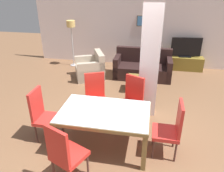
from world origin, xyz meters
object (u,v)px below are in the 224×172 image
object	(u,v)px
bottle	(144,72)
tv_stand	(184,63)
armchair	(91,69)
floor_lamp	(71,28)
dining_chair_head_right	(171,128)
coffee_table	(138,84)
dining_chair_far_right	(132,99)
dining_chair_head_left	(43,114)
dining_table	(104,118)
dining_chair_near_left	(65,152)
dining_chair_far_left	(96,95)
tv_screen	(186,48)
sofa	(143,68)

from	to	relation	value
bottle	tv_stand	distance (m)	2.28
tv_stand	armchair	bearing A→B (deg)	-156.61
bottle	floor_lamp	world-z (taller)	floor_lamp
dining_chair_head_right	coffee_table	distance (m)	2.59
dining_chair_far_right	dining_chair_head_left	bearing A→B (deg)	53.27
dining_table	armchair	distance (m)	3.33
dining_chair_head_left	floor_lamp	world-z (taller)	floor_lamp
dining_table	tv_stand	size ratio (longest dim) A/B	1.27
dining_table	dining_chair_near_left	bearing A→B (deg)	-113.55
dining_table	armchair	size ratio (longest dim) A/B	1.42
dining_chair_far_left	tv_stand	bearing A→B (deg)	-146.76
dining_chair_head_right	dining_chair_near_left	bearing A→B (deg)	120.04
dining_chair_far_left	tv_screen	distance (m)	4.19
dining_chair_far_right	coffee_table	xyz separation A→B (m)	(0.02, 1.56, -0.35)
dining_chair_far_right	armchair	distance (m)	2.72
dining_chair_far_left	floor_lamp	distance (m)	3.70
bottle	armchair	bearing A→B (deg)	162.74
dining_chair_head_left	coffee_table	bearing A→B (deg)	146.42
tv_stand	sofa	bearing A→B (deg)	-145.97
dining_chair_far_left	dining_chair_far_right	bearing A→B (deg)	155.11
dining_table	dining_chair_head_left	xyz separation A→B (m)	(-1.20, 0.00, -0.05)
armchair	tv_screen	world-z (taller)	tv_screen
dining_chair_near_left	dining_chair_far_left	xyz separation A→B (m)	(-0.00, 1.83, 0.00)
coffee_table	bottle	distance (m)	0.37
dining_chair_head_left	bottle	distance (m)	3.13
dining_chair_head_right	tv_stand	bearing A→B (deg)	-8.91
dining_table	floor_lamp	world-z (taller)	floor_lamp
dining_chair_far_right	dining_chair_head_left	size ratio (longest dim) A/B	1.00
dining_chair_head_right	sofa	world-z (taller)	dining_chair_head_right
armchair	tv_stand	xyz separation A→B (m)	(3.03, 1.31, -0.06)
dining_table	bottle	distance (m)	2.64
tv_screen	sofa	bearing A→B (deg)	27.64
dining_chair_far_right	sofa	size ratio (longest dim) A/B	0.59
dining_chair_head_left	armchair	distance (m)	3.12
dining_chair_near_left	coffee_table	distance (m)	3.49
dining_chair_far_left	tv_stand	distance (m)	4.20
dining_chair_far_left	dining_chair_head_right	bearing A→B (deg)	126.44
dining_chair_far_right	sofa	distance (m)	2.60
dining_chair_far_right	dining_chair_near_left	bearing A→B (deg)	90.31
dining_chair_far_right	dining_chair_near_left	xyz separation A→B (m)	(-0.80, -1.81, 0.00)
floor_lamp	dining_chair_near_left	bearing A→B (deg)	-71.28
dining_chair_head_left	armchair	world-z (taller)	dining_chair_head_left
bottle	tv_stand	size ratio (longest dim) A/B	0.23
dining_chair_far_left	sofa	size ratio (longest dim) A/B	0.59
dining_chair_head_right	tv_stand	world-z (taller)	dining_chair_head_right
dining_chair_far_right	tv_stand	xyz separation A→B (m)	(1.48, 3.53, -0.33)
sofa	floor_lamp	bearing A→B (deg)	-13.45
dining_table	dining_chair_far_left	size ratio (longest dim) A/B	1.53
sofa	armchair	size ratio (longest dim) A/B	1.58
dining_chair_near_left	tv_screen	size ratio (longest dim) A/B	1.04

